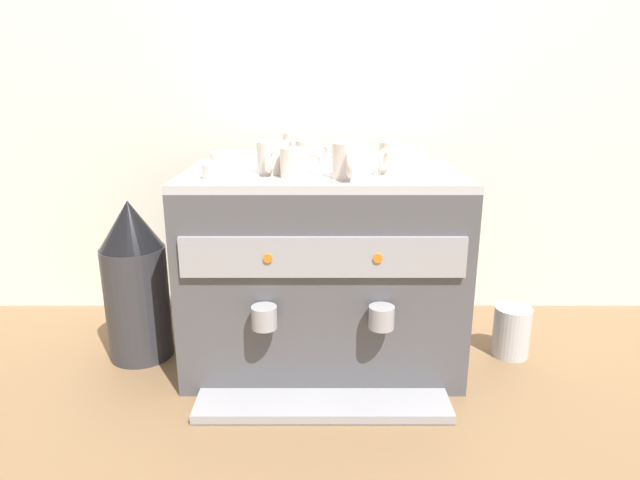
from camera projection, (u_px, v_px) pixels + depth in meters
ground_plane at (320, 354)px, 1.44m from camera, size 4.00×4.00×0.00m
tiled_backsplash_wall at (319, 146)px, 1.62m from camera, size 2.80×0.03×1.03m
espresso_machine at (320, 268)px, 1.37m from camera, size 0.67×0.51×0.50m
ceramic_cup_0 at (270, 158)px, 1.25m from camera, size 0.08×0.12×0.07m
ceramic_cup_1 at (308, 154)px, 1.33m from camera, size 0.09×0.08×0.07m
ceramic_cup_2 at (389, 157)px, 1.26m from camera, size 0.08×0.09×0.07m
ceramic_cup_3 at (293, 163)px, 1.20m from camera, size 0.10×0.06×0.07m
ceramic_cup_4 at (292, 149)px, 1.39m from camera, size 0.07×0.10×0.08m
ceramic_cup_5 at (348, 161)px, 1.18m from camera, size 0.08×0.12×0.08m
ceramic_bowl_0 at (232, 159)px, 1.39m from camera, size 0.12×0.12×0.03m
ceramic_bowl_1 at (403, 158)px, 1.35m from camera, size 0.11×0.11×0.04m
ceramic_bowl_2 at (222, 171)px, 1.19m from camera, size 0.10×0.10×0.03m
ceramic_bowl_3 at (358, 160)px, 1.37m from camera, size 0.10×0.10×0.03m
coffee_grinder at (133, 281)px, 1.38m from camera, size 0.16×0.16×0.42m
milk_pitcher at (508, 330)px, 1.43m from camera, size 0.10×0.10×0.14m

